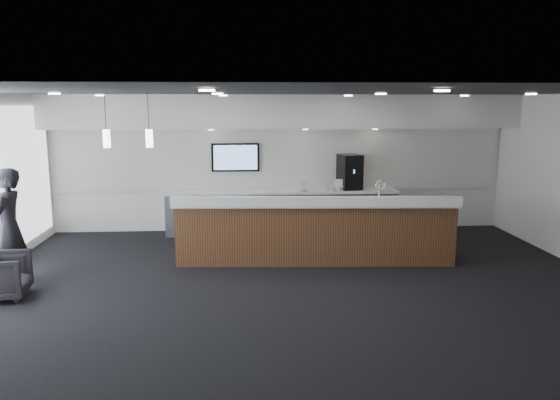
{
  "coord_description": "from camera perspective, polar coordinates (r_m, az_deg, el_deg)",
  "views": [
    {
      "loc": [
        -0.86,
        -8.07,
        2.86
      ],
      "look_at": [
        -0.2,
        1.3,
        1.16
      ],
      "focal_mm": 35.0,
      "sensor_mm": 36.0,
      "label": 1
    }
  ],
  "objects": [
    {
      "name": "ground",
      "position": [
        8.61,
        1.97,
        -9.15
      ],
      "size": [
        10.0,
        10.0,
        0.0
      ],
      "primitive_type": "plane",
      "color": "black",
      "rests_on": "ground"
    },
    {
      "name": "ceiling",
      "position": [
        8.12,
        2.1,
        11.24
      ],
      "size": [
        10.0,
        8.0,
        0.02
      ],
      "primitive_type": "cube",
      "color": "black",
      "rests_on": "back_wall"
    },
    {
      "name": "back_wall",
      "position": [
        12.18,
        0.06,
        3.85
      ],
      "size": [
        10.0,
        0.02,
        3.0
      ],
      "primitive_type": "cube",
      "color": "white",
      "rests_on": "ground"
    },
    {
      "name": "soffit_bulkhead",
      "position": [
        11.66,
        0.22,
        9.23
      ],
      "size": [
        10.0,
        0.9,
        0.7
      ],
      "primitive_type": "cube",
      "color": "silver",
      "rests_on": "back_wall"
    },
    {
      "name": "alcove_panel",
      "position": [
        12.14,
        0.07,
        4.31
      ],
      "size": [
        9.8,
        0.06,
        1.4
      ],
      "primitive_type": "cube",
      "color": "silver",
      "rests_on": "back_wall"
    },
    {
      "name": "back_credenza",
      "position": [
        11.98,
        0.18,
        -1.2
      ],
      "size": [
        5.06,
        0.66,
        0.95
      ],
      "color": "#9EA2A7",
      "rests_on": "ground"
    },
    {
      "name": "wall_tv",
      "position": [
        12.04,
        -4.67,
        4.46
      ],
      "size": [
        1.05,
        0.08,
        0.62
      ],
      "color": "black",
      "rests_on": "back_wall"
    },
    {
      "name": "pendant_left",
      "position": [
        9.03,
        -13.91,
        6.09
      ],
      "size": [
        0.12,
        0.12,
        0.3
      ],
      "primitive_type": "cylinder",
      "color": "beige",
      "rests_on": "ceiling"
    },
    {
      "name": "pendant_right",
      "position": [
        9.17,
        -18.24,
        5.94
      ],
      "size": [
        0.12,
        0.12,
        0.3
      ],
      "primitive_type": "cylinder",
      "color": "beige",
      "rests_on": "ceiling"
    },
    {
      "name": "ceiling_can_lights",
      "position": [
        8.12,
        2.1,
        11.03
      ],
      "size": [
        7.0,
        5.0,
        0.02
      ],
      "primitive_type": null,
      "color": "white",
      "rests_on": "ceiling"
    },
    {
      "name": "service_counter",
      "position": [
        9.82,
        3.65,
        -3.21
      ],
      "size": [
        5.03,
        1.13,
        1.49
      ],
      "rotation": [
        0.0,
        0.0,
        -0.06
      ],
      "color": "#492518",
      "rests_on": "ground"
    },
    {
      "name": "coffee_machine",
      "position": [
        12.1,
        7.29,
        2.92
      ],
      "size": [
        0.54,
        0.62,
        0.77
      ],
      "rotation": [
        0.0,
        0.0,
        0.23
      ],
      "color": "black",
      "rests_on": "back_credenza"
    },
    {
      "name": "info_sign_left",
      "position": [
        11.81,
        2.48,
        1.53
      ],
      "size": [
        0.17,
        0.07,
        0.24
      ],
      "primitive_type": "cube",
      "rotation": [
        0.0,
        0.0,
        0.28
      ],
      "color": "white",
      "rests_on": "back_credenza"
    },
    {
      "name": "info_sign_right",
      "position": [
        11.94,
        6.11,
        1.6
      ],
      "size": [
        0.18,
        0.05,
        0.24
      ],
      "primitive_type": "cube",
      "rotation": [
        0.0,
        0.0,
        -0.15
      ],
      "color": "white",
      "rests_on": "back_credenza"
    },
    {
      "name": "armchair",
      "position": [
        9.04,
        -27.1,
        -7.12
      ],
      "size": [
        0.82,
        0.8,
        0.67
      ],
      "primitive_type": "imported",
      "rotation": [
        0.0,
        0.0,
        1.69
      ],
      "color": "black",
      "rests_on": "ground"
    },
    {
      "name": "lounge_guest",
      "position": [
        9.62,
        -26.48,
        -2.47
      ],
      "size": [
        0.47,
        0.69,
        1.84
      ],
      "primitive_type": "imported",
      "rotation": [
        0.0,
        0.0,
        -1.61
      ],
      "color": "black",
      "rests_on": "ground"
    },
    {
      "name": "cup_0",
      "position": [
        11.96,
        7.47,
        1.22
      ],
      "size": [
        0.1,
        0.1,
        0.09
      ],
      "primitive_type": "imported",
      "color": "white",
      "rests_on": "back_credenza"
    },
    {
      "name": "cup_1",
      "position": [
        11.94,
        6.81,
        1.21
      ],
      "size": [
        0.14,
        0.14,
        0.09
      ],
      "primitive_type": "imported",
      "rotation": [
        0.0,
        0.0,
        0.65
      ],
      "color": "white",
      "rests_on": "back_credenza"
    },
    {
      "name": "cup_2",
      "position": [
        11.91,
        6.15,
        1.2
      ],
      "size": [
        0.12,
        0.12,
        0.09
      ],
      "primitive_type": "imported",
      "rotation": [
        0.0,
        0.0,
        1.29
      ],
      "color": "white",
      "rests_on": "back_credenza"
    },
    {
      "name": "cup_3",
      "position": [
        11.89,
        5.48,
        1.2
      ],
      "size": [
        0.13,
        0.13,
        0.09
      ],
      "primitive_type": "imported",
      "rotation": [
        0.0,
        0.0,
        1.94
      ],
      "color": "white",
      "rests_on": "back_credenza"
    },
    {
      "name": "cup_4",
      "position": [
        11.86,
        4.81,
        1.19
      ],
      "size": [
        0.14,
        0.14,
        0.09
      ],
      "primitive_type": "imported",
      "rotation": [
        0.0,
        0.0,
        2.58
      ],
      "color": "white",
      "rests_on": "back_credenza"
    }
  ]
}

